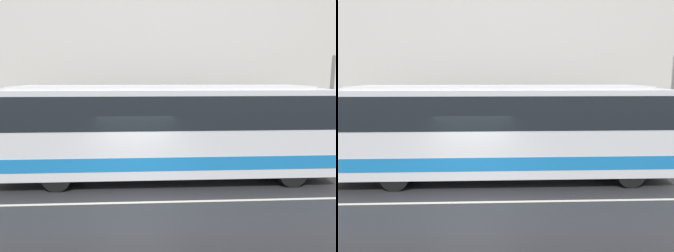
# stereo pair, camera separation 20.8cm
# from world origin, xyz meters

# --- Properties ---
(ground_plane) EXTENTS (60.00, 60.00, 0.00)m
(ground_plane) POSITION_xyz_m (0.00, 0.00, 0.00)
(ground_plane) COLOR #262628
(sidewalk) EXTENTS (60.00, 3.12, 0.16)m
(sidewalk) POSITION_xyz_m (0.00, 5.56, 0.08)
(sidewalk) COLOR #A09E99
(sidewalk) RESTS_ON ground_plane
(building_facade) EXTENTS (60.00, 0.35, 11.36)m
(building_facade) POSITION_xyz_m (0.00, 7.27, 5.48)
(building_facade) COLOR silver
(building_facade) RESTS_ON ground_plane
(lane_stripe) EXTENTS (54.00, 0.14, 0.01)m
(lane_stripe) POSITION_xyz_m (0.00, 0.00, 0.00)
(lane_stripe) COLOR beige
(lane_stripe) RESTS_ON ground_plane
(transit_bus) EXTENTS (11.95, 2.54, 3.42)m
(transit_bus) POSITION_xyz_m (0.96, 2.26, 1.93)
(transit_bus) COLOR silver
(transit_bus) RESTS_ON ground_plane
(pedestrian_waiting) EXTENTS (0.36, 0.36, 1.55)m
(pedestrian_waiting) POSITION_xyz_m (-3.44, 5.02, 0.88)
(pedestrian_waiting) COLOR maroon
(pedestrian_waiting) RESTS_ON sidewalk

